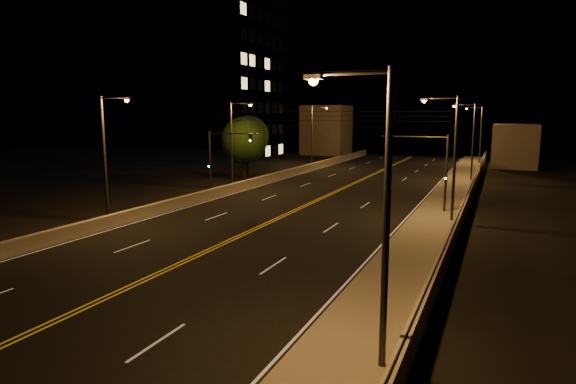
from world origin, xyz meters
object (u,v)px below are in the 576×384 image
at_px(streetlight_3, 479,131).
at_px(streetlight_5, 234,139).
at_px(streetlight_1, 451,151).
at_px(tree_1, 248,137).
at_px(building_tower, 196,77).
at_px(streetlight_0, 377,203).
at_px(traffic_signal_left, 219,156).
at_px(tree_0, 244,141).
at_px(streetlight_2, 471,137).
at_px(streetlight_4, 107,151).
at_px(streetlight_6, 314,132).
at_px(traffic_signal_right, 433,164).

xyz_separation_m(streetlight_3, streetlight_5, (-21.42, -36.66, 0.00)).
distance_m(streetlight_1, tree_1, 34.12).
bearing_deg(building_tower, streetlight_0, -51.51).
relative_size(streetlight_0, tree_1, 1.17).
xyz_separation_m(traffic_signal_left, tree_0, (-3.60, 11.14, 0.76)).
distance_m(streetlight_2, tree_1, 27.11).
bearing_deg(streetlight_5, streetlight_4, -90.00).
height_order(streetlight_2, building_tower, building_tower).
bearing_deg(streetlight_0, building_tower, 128.49).
distance_m(streetlight_4, streetlight_5, 17.09).
relative_size(streetlight_5, tree_1, 1.17).
height_order(streetlight_4, traffic_signal_left, streetlight_4).
xyz_separation_m(streetlight_6, tree_0, (-2.49, -16.08, -0.49)).
bearing_deg(streetlight_1, traffic_signal_right, 116.49).
relative_size(streetlight_0, streetlight_1, 1.00).
xyz_separation_m(streetlight_4, building_tower, (-20.27, 40.43, 8.39)).
height_order(streetlight_2, tree_1, streetlight_2).
relative_size(streetlight_2, streetlight_5, 1.00).
xyz_separation_m(traffic_signal_right, tree_1, (-25.50, 17.80, 0.87)).
bearing_deg(streetlight_2, streetlight_5, -144.36).
bearing_deg(streetlight_3, tree_0, -128.42).
xyz_separation_m(streetlight_5, tree_0, (-2.49, 6.51, -0.49)).
bearing_deg(building_tower, streetlight_4, -63.37).
bearing_deg(streetlight_6, streetlight_3, 33.30).
xyz_separation_m(streetlight_1, tree_0, (-23.91, 14.18, -0.49)).
bearing_deg(streetlight_1, streetlight_4, -156.27).
height_order(traffic_signal_right, tree_0, tree_0).
relative_size(streetlight_0, streetlight_6, 1.00).
relative_size(streetlight_3, streetlight_6, 1.00).
height_order(streetlight_1, streetlight_2, same).
height_order(streetlight_0, traffic_signal_right, streetlight_0).
height_order(streetlight_1, streetlight_6, same).
bearing_deg(building_tower, streetlight_2, -10.83).
bearing_deg(streetlight_1, tree_1, 142.36).
distance_m(streetlight_6, tree_0, 16.28).
height_order(building_tower, tree_1, building_tower).
relative_size(traffic_signal_right, traffic_signal_left, 1.00).
bearing_deg(streetlight_6, streetlight_5, -90.00).
relative_size(streetlight_5, streetlight_6, 1.00).
height_order(streetlight_6, traffic_signal_left, streetlight_6).
bearing_deg(streetlight_0, streetlight_3, 90.00).
bearing_deg(streetlight_5, traffic_signal_left, -76.44).
height_order(streetlight_0, streetlight_2, same).
height_order(traffic_signal_right, tree_1, tree_1).
distance_m(traffic_signal_left, tree_0, 11.73).
bearing_deg(traffic_signal_left, streetlight_5, 103.56).
distance_m(streetlight_1, streetlight_6, 37.08).
bearing_deg(tree_0, streetlight_0, -56.13).
relative_size(streetlight_1, streetlight_6, 1.00).
xyz_separation_m(streetlight_5, streetlight_6, (0.00, 22.59, 0.00)).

